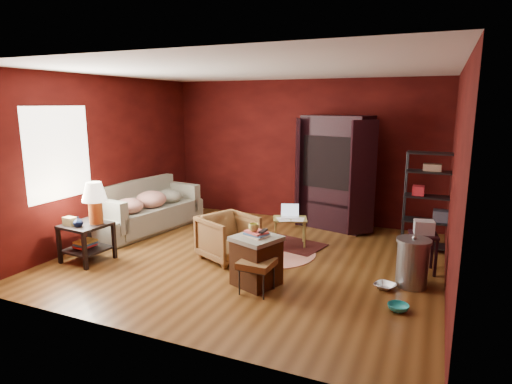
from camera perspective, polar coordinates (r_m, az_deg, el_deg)
room at (r=6.33m, az=-1.10°, el=3.24°), size 5.54×5.04×2.84m
sofa at (r=8.24m, az=-14.32°, el=-2.01°), size 0.99×2.29×0.87m
armchair at (r=6.51m, az=-3.74°, el=-5.79°), size 0.94×0.96×0.76m
pet_bowl_steel at (r=5.83m, az=16.88°, el=-11.03°), size 0.27×0.15×0.26m
pet_bowl_turquoise at (r=5.30m, az=18.48°, el=-13.60°), size 0.25×0.13×0.24m
vase at (r=6.75m, az=-22.63°, el=-3.68°), size 0.17×0.18×0.15m
mug at (r=5.48m, az=-0.32°, el=-4.62°), size 0.15×0.13×0.13m
side_table at (r=6.82m, az=-21.20°, el=-2.78°), size 0.66×0.66×1.20m
sofa_cushions at (r=8.24m, az=-14.32°, el=-2.14°), size 1.10×2.11×0.84m
hamper at (r=5.63m, az=0.05°, el=-9.01°), size 0.69×0.69×0.75m
footstool at (r=5.41m, az=0.12°, el=-9.66°), size 0.42×0.42×0.42m
rug_round at (r=6.89m, az=2.02°, el=-8.06°), size 1.75×1.75×0.01m
rug_oriental at (r=7.27m, az=4.57°, el=-6.94°), size 1.22×0.95×0.01m
laptop_desk at (r=7.14m, az=4.56°, el=-3.87°), size 0.65×0.57×0.68m
tv_armoire at (r=8.17m, az=10.52°, el=2.86°), size 1.62×1.12×2.12m
wire_shelving at (r=7.31m, az=22.25°, el=-0.69°), size 0.78×0.35×1.60m
small_stand at (r=6.42m, az=21.43°, el=-5.19°), size 0.43×0.43×0.74m
trash_can at (r=5.95m, az=20.13°, el=-8.81°), size 0.49×0.49×0.69m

